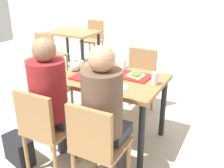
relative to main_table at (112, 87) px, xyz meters
The scene contains 24 objects.
ground_plane 0.65m from the main_table, ahead, with size 10.00×10.00×0.02m, color #B2AD9E.
main_table is the anchor object (origin of this frame).
chair_near_left 0.83m from the main_table, 109.08° to the right, with size 0.40×0.40×0.85m.
chair_near_right 0.83m from the main_table, 70.92° to the right, with size 0.40×0.40×0.85m.
chair_far_side 0.79m from the main_table, 90.00° to the left, with size 0.40×0.40×0.85m.
chair_left_end 0.93m from the main_table, behind, with size 0.40×0.40×0.85m.
person_in_red 0.70m from the main_table, 112.91° to the right, with size 0.32×0.42×1.26m.
person_in_brown_jacket 0.70m from the main_table, 67.09° to the right, with size 0.32×0.42×1.26m.
tray_red_near 0.26m from the main_table, 143.97° to the right, with size 0.36×0.26×0.02m, color red.
tray_red_far 0.25m from the main_table, 31.94° to the left, with size 0.36×0.26×0.02m, color red.
paper_plate_center 0.29m from the main_table, 126.87° to the left, with size 0.22×0.22×0.01m, color white.
paper_plate_near_edge 0.29m from the main_table, 53.13° to the right, with size 0.22×0.22×0.01m, color white.
pizza_slice_a 0.26m from the main_table, 149.02° to the right, with size 0.14×0.21×0.02m.
pizza_slice_b 0.28m from the main_table, 34.05° to the left, with size 0.25×0.26×0.02m.
plastic_cup_a 0.37m from the main_table, 94.62° to the left, with size 0.07×0.07×0.10m, color white.
plastic_cup_b 0.37m from the main_table, 85.38° to the right, with size 0.07×0.07×0.10m, color white.
plastic_cup_c 0.46m from the main_table, behind, with size 0.07×0.07×0.10m, color white.
soda_can 0.48m from the main_table, ahead, with size 0.07×0.07×0.12m, color #B7BCC6.
condiment_bottle 0.45m from the main_table, 148.39° to the left, with size 0.06×0.06×0.16m, color red.
foil_bundle 0.48m from the main_table, behind, with size 0.10×0.10×0.10m, color silver.
handbag 1.12m from the main_table, 128.04° to the right, with size 0.32×0.16×0.28m, color black.
background_table 2.59m from the main_table, 134.55° to the left, with size 0.90×0.70×0.74m.
background_chair_near 2.14m from the main_table, 148.51° to the left, with size 0.40×0.40×0.85m.
background_chair_far 3.16m from the main_table, 125.17° to the left, with size 0.40×0.40×0.85m.
Camera 1 is at (1.15, -2.19, 1.69)m, focal length 41.00 mm.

